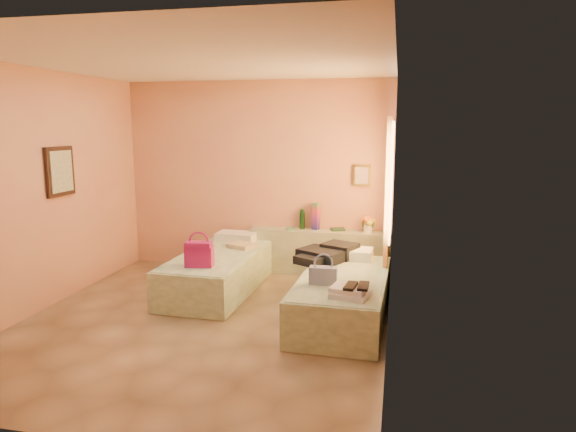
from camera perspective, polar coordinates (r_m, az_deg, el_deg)
name	(u,v)px	position (r m, az deg, el deg)	size (l,w,h in m)	color
ground	(204,321)	(5.91, -9.27, -11.44)	(4.50, 4.50, 0.00)	#9F875F
room_walls	(235,157)	(5.98, -5.93, 6.50)	(4.02, 4.51, 2.81)	tan
headboard_ledge	(320,252)	(7.51, 3.52, -4.05)	(2.05, 0.30, 0.65)	#B0B796
bed_left	(218,272)	(6.83, -7.76, -6.22)	(0.90, 2.00, 0.50)	beige
bed_right	(343,297)	(5.85, 6.13, -8.97)	(0.90, 2.00, 0.50)	beige
water_bottle	(302,219)	(7.52, 1.58, -0.38)	(0.08, 0.08, 0.28)	#163C1C
rainbow_box	(316,216)	(7.47, 3.10, -0.03)	(0.09, 0.09, 0.39)	#B51667
small_dish	(290,229)	(7.46, 0.24, -1.44)	(0.13, 0.13, 0.03)	#488463
green_book	(338,229)	(7.46, 5.55, -1.49)	(0.20, 0.14, 0.03)	#23412E
flower_vase	(368,223)	(7.34, 8.90, -0.78)	(0.21, 0.21, 0.28)	white
magenta_handbag	(199,254)	(6.17, -9.83, -4.18)	(0.32, 0.18, 0.30)	#B51667
khaki_garment	(242,245)	(7.06, -5.16, -3.28)	(0.34, 0.27, 0.06)	tan
clothes_pile	(326,253)	(6.38, 4.27, -4.17)	(0.59, 0.59, 0.18)	black
blue_handbag	(323,276)	(5.44, 3.93, -6.62)	(0.29, 0.12, 0.19)	#3D5392
towel_stack	(351,292)	(5.09, 6.98, -8.38)	(0.35, 0.30, 0.10)	silver
sandal_pair	(357,286)	(5.06, 7.67, -7.75)	(0.20, 0.26, 0.03)	black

